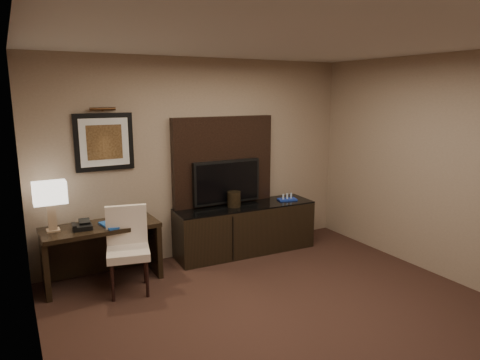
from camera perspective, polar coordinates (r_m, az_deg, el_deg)
floor at (r=4.33m, az=9.53°, el=-19.84°), size 4.50×5.00×0.01m
ceiling at (r=3.73m, az=11.00°, el=18.43°), size 4.50×5.00×0.01m
wall_back at (r=5.92m, az=-5.11°, el=2.89°), size 4.50×0.01×2.70m
wall_left at (r=3.01m, az=-25.78°, el=-6.90°), size 0.01×5.00×2.70m
wall_right at (r=5.49m, az=28.85°, el=0.78°), size 0.01×5.00×2.70m
desk at (r=5.43m, az=-17.88°, el=-9.34°), size 1.34×0.62×0.71m
credenza at (r=6.12m, az=0.64°, el=-6.47°), size 2.02×0.65×0.69m
tv_wall_panel at (r=6.01m, az=-2.25°, el=2.28°), size 1.50×0.12×1.30m
tv at (r=5.97m, az=-1.80°, el=-0.23°), size 1.00×0.08×0.60m
artwork at (r=5.48m, az=-17.66°, el=4.84°), size 0.70×0.04×0.70m
picture_light at (r=5.41m, az=-17.85°, el=9.01°), size 0.04×0.04×0.30m
desk_chair at (r=5.04m, az=-14.68°, el=-9.26°), size 0.57×0.62×0.96m
table_lamp at (r=5.23m, az=-23.88°, el=-3.40°), size 0.34×0.21×0.54m
desk_phone at (r=5.23m, az=-20.29°, el=-5.61°), size 0.22×0.20×0.11m
blue_folder at (r=5.28m, az=-16.38°, el=-5.68°), size 0.32×0.39×0.02m
book at (r=5.27m, az=-16.50°, el=-4.69°), size 0.15×0.08×0.20m
water_bottle at (r=5.43m, az=-14.47°, el=-4.30°), size 0.06×0.06×0.17m
ice_bucket at (r=5.92m, az=-0.81°, el=-2.57°), size 0.24×0.24×0.21m
minibar_tray at (r=6.32m, az=6.31°, el=-2.24°), size 0.30×0.22×0.10m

